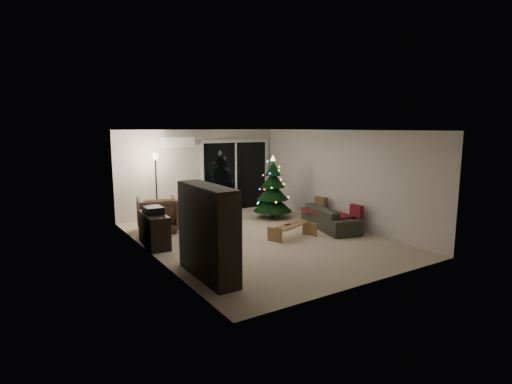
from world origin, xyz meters
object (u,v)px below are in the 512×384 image
coffee_table (293,231)px  bookshelf (197,234)px  armchair (157,214)px  sofa (330,218)px  christmas_tree (273,187)px  media_cabinet (154,230)px

coffee_table → bookshelf: bearing=-180.0°
armchair → sofa: size_ratio=0.49×
bookshelf → christmas_tree: bearing=20.5°
christmas_tree → bookshelf: bearing=-139.7°
bookshelf → armchair: size_ratio=1.68×
media_cabinet → christmas_tree: (3.74, 0.87, 0.54)m
bookshelf → coffee_table: bookshelf is taller
armchair → coffee_table: armchair is taller
bookshelf → media_cabinet: 2.35m
bookshelf → christmas_tree: 4.91m
coffee_table → christmas_tree: bearing=46.1°
media_cabinet → sofa: media_cabinet is taller
bookshelf → coffee_table: (2.91, 1.15, -0.63)m
armchair → christmas_tree: size_ratio=0.53×
bookshelf → sofa: size_ratio=0.83×
armchair → sofa: armchair is taller
christmas_tree → armchair: bearing=175.0°
media_cabinet → armchair: size_ratio=1.20×
sofa → christmas_tree: christmas_tree is taller
media_cabinet → sofa: (4.30, -0.92, -0.08)m
armchair → media_cabinet: bearing=80.4°
coffee_table → christmas_tree: christmas_tree is taller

